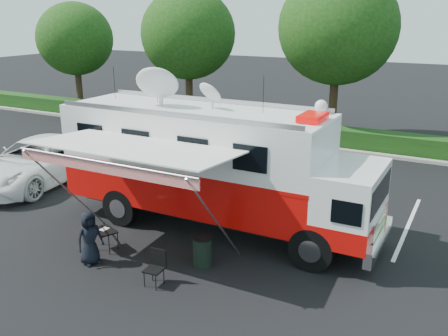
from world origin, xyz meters
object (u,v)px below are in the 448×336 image
at_px(command_truck, 214,165).
at_px(trash_bin, 203,251).
at_px(white_suv, 40,182).
at_px(folding_table, 105,231).

height_order(command_truck, trash_bin, command_truck).
bearing_deg(command_truck, white_suv, 176.13).
relative_size(command_truck, trash_bin, 12.06).
distance_m(command_truck, folding_table, 3.88).
height_order(white_suv, folding_table, white_suv).
xyz_separation_m(command_truck, white_suv, (-8.55, 0.58, -2.11)).
distance_m(command_truck, trash_bin, 3.06).
xyz_separation_m(white_suv, folding_table, (6.48, -3.49, 0.59)).
xyz_separation_m(folding_table, trash_bin, (3.00, 0.53, -0.16)).
bearing_deg(folding_table, command_truck, 54.63).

